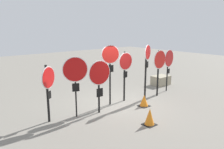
# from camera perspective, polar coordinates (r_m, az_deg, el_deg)

# --- Properties ---
(ground_plane) EXTENTS (40.00, 40.00, 0.00)m
(ground_plane) POSITION_cam_1_polar(r_m,az_deg,el_deg) (9.62, 2.32, -7.64)
(ground_plane) COLOR gray
(stop_sign_0) EXTENTS (0.65, 0.45, 2.04)m
(stop_sign_0) POSITION_cam_1_polar(r_m,az_deg,el_deg) (7.75, -16.35, -2.32)
(stop_sign_0) COLOR black
(stop_sign_0) RESTS_ON ground
(stop_sign_1) EXTENTS (0.86, 0.37, 2.27)m
(stop_sign_1) POSITION_cam_1_polar(r_m,az_deg,el_deg) (7.88, -9.57, 0.41)
(stop_sign_1) COLOR black
(stop_sign_1) RESTS_ON ground
(stop_sign_2) EXTENTS (0.94, 0.16, 2.07)m
(stop_sign_2) POSITION_cam_1_polar(r_m,az_deg,el_deg) (8.23, -3.30, -0.59)
(stop_sign_2) COLOR black
(stop_sign_2) RESTS_ON ground
(stop_sign_3) EXTENTS (0.72, 0.33, 2.57)m
(stop_sign_3) POSITION_cam_1_polar(r_m,az_deg,el_deg) (9.02, -0.44, 3.35)
(stop_sign_3) COLOR black
(stop_sign_3) RESTS_ON ground
(stop_sign_4) EXTENTS (0.78, 0.13, 2.24)m
(stop_sign_4) POSITION_cam_1_polar(r_m,az_deg,el_deg) (9.59, 3.48, 2.00)
(stop_sign_4) COLOR black
(stop_sign_4) RESTS_ON ground
(stop_sign_5) EXTENTS (0.64, 0.29, 2.53)m
(stop_sign_5) POSITION_cam_1_polar(r_m,az_deg,el_deg) (9.84, 9.08, 3.21)
(stop_sign_5) COLOR black
(stop_sign_5) RESTS_ON ground
(stop_sign_6) EXTENTS (0.89, 0.15, 2.22)m
(stop_sign_6) POSITION_cam_1_polar(r_m,az_deg,el_deg) (10.56, 12.25, 2.80)
(stop_sign_6) COLOR black
(stop_sign_6) RESTS_ON ground
(stop_sign_7) EXTENTS (0.88, 0.18, 2.17)m
(stop_sign_7) POSITION_cam_1_polar(r_m,az_deg,el_deg) (11.48, 14.61, 3.38)
(stop_sign_7) COLOR black
(stop_sign_7) RESTS_ON ground
(traffic_cone_0) EXTENTS (0.43, 0.43, 0.49)m
(traffic_cone_0) POSITION_cam_1_polar(r_m,az_deg,el_deg) (9.36, 8.37, -6.78)
(traffic_cone_0) COLOR black
(traffic_cone_0) RESTS_ON ground
(traffic_cone_1) EXTENTS (0.41, 0.41, 0.59)m
(traffic_cone_1) POSITION_cam_1_polar(r_m,az_deg,el_deg) (7.67, 9.80, -10.83)
(traffic_cone_1) COLOR black
(traffic_cone_1) RESTS_ON ground
(storage_crate) EXTENTS (1.00, 0.73, 0.52)m
(storage_crate) POSITION_cam_1_polar(r_m,az_deg,el_deg) (12.94, 12.62, -1.47)
(storage_crate) COLOR #9E937A
(storage_crate) RESTS_ON ground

